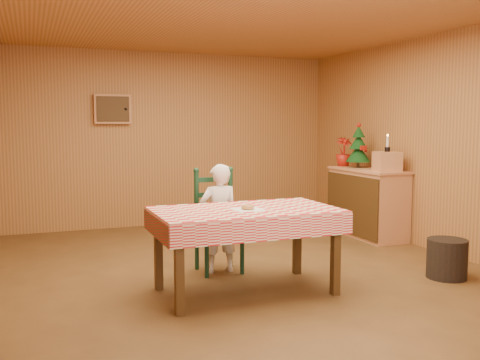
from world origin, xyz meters
The scene contains 13 objects.
ground centered at (0.00, 0.00, 0.00)m, with size 6.00×6.00×0.00m, color brown.
cabin_walls centered at (0.00, 0.53, 1.83)m, with size 5.10×6.05×2.65m.
dining_table centered at (-0.24, -0.54, 0.69)m, with size 1.66×0.96×0.77m.
ladder_chair centered at (-0.24, 0.24, 0.50)m, with size 0.44×0.40×1.08m.
seated_child centered at (-0.24, 0.19, 0.56)m, with size 0.41×0.27×1.12m, color white.
napkin centered at (-0.24, -0.59, 0.77)m, with size 0.26×0.26×0.00m, color white.
donut centered at (-0.24, -0.59, 0.79)m, with size 0.12×0.12×0.04m, color #BC8343.
shelf_unit centered at (2.23, 1.12, 0.47)m, with size 0.54×1.24×0.93m.
crate centered at (2.23, 0.72, 1.06)m, with size 0.30×0.30×0.25m, color tan.
christmas_tree centered at (2.23, 1.37, 1.21)m, with size 0.34×0.34×0.62m.
flower_arrangement centered at (2.18, 1.67, 1.14)m, with size 0.23×0.23×0.42m, color #A71A0F.
candle_set centered at (2.23, 0.72, 1.24)m, with size 0.07×0.07×0.22m.
storage_bin centered at (1.80, -0.87, 0.20)m, with size 0.39×0.39×0.39m, color black.
Camera 1 is at (-2.03, -4.96, 1.52)m, focal length 40.00 mm.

